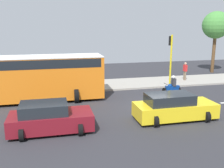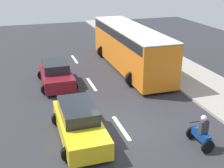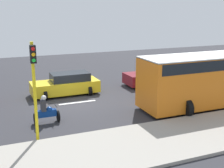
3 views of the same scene
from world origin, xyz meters
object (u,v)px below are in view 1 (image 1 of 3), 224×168
object	(u,v)px
car_maroon	(50,118)
traffic_light_corner	(171,54)
street_tree_center	(216,26)
pedestrian_near_signal	(185,71)
city_bus	(23,76)
motorcycle	(172,87)
car_yellow_cab	(174,107)

from	to	relation	value
car_maroon	traffic_light_corner	xyz separation A→B (m)	(7.06, -9.91, 2.22)
street_tree_center	pedestrian_near_signal	bearing A→B (deg)	124.08
city_bus	street_tree_center	distance (m)	21.21
city_bus	traffic_light_corner	size ratio (longest dim) A/B	2.44
pedestrian_near_signal	motorcycle	bearing A→B (deg)	141.08
pedestrian_near_signal	street_tree_center	xyz separation A→B (m)	(3.71, -5.49, 4.15)
car_maroon	motorcycle	distance (m)	10.42
car_yellow_cab	city_bus	world-z (taller)	city_bus
city_bus	street_tree_center	xyz separation A→B (m)	(7.02, -19.73, 3.36)
car_yellow_cab	traffic_light_corner	size ratio (longest dim) A/B	1.02
car_maroon	car_yellow_cab	world-z (taller)	same
car_maroon	motorcycle	xyz separation A→B (m)	(4.98, -9.15, -0.07)
car_yellow_cab	pedestrian_near_signal	world-z (taller)	pedestrian_near_signal
city_bus	motorcycle	distance (m)	10.98
traffic_light_corner	car_maroon	bearing A→B (deg)	125.46
car_maroon	motorcycle	bearing A→B (deg)	-61.45
city_bus	car_maroon	bearing A→B (deg)	-163.45
motorcycle	city_bus	bearing A→B (deg)	85.56
car_yellow_cab	pedestrian_near_signal	bearing A→B (deg)	-32.14
traffic_light_corner	street_tree_center	distance (m)	10.20
pedestrian_near_signal	traffic_light_corner	xyz separation A→B (m)	(-2.07, 2.59, 1.87)
pedestrian_near_signal	street_tree_center	world-z (taller)	street_tree_center
car_yellow_cab	city_bus	bearing A→B (deg)	56.45
motorcycle	street_tree_center	xyz separation A→B (m)	(7.87, -8.84, 4.56)
car_yellow_cab	motorcycle	xyz separation A→B (m)	(4.85, -2.30, -0.07)
motorcycle	street_tree_center	bearing A→B (deg)	-48.34
traffic_light_corner	street_tree_center	size ratio (longest dim) A/B	0.67
city_bus	motorcycle	world-z (taller)	city_bus
city_bus	street_tree_center	bearing A→B (deg)	-70.41
city_bus	pedestrian_near_signal	size ratio (longest dim) A/B	6.51
street_tree_center	city_bus	bearing A→B (deg)	109.59
car_maroon	city_bus	bearing A→B (deg)	16.55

